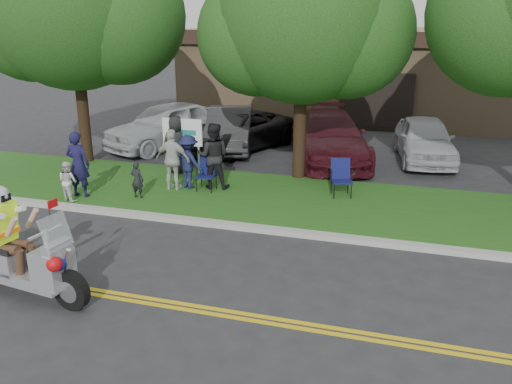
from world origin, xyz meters
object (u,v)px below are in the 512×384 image
(trike_scooter, at_px, (11,257))
(lawn_chair_b, at_px, (341,175))
(spectator_adult_mid, at_px, (213,156))
(parked_car_far_right, at_px, (425,139))
(parked_car_mid, at_px, (235,131))
(parked_car_left, at_px, (230,129))
(spectator_adult_left, at_px, (78,164))
(parked_car_right, at_px, (329,137))
(spectator_adult_right, at_px, (173,160))
(lawn_chair_a, at_px, (207,171))
(parked_car_far_left, at_px, (167,125))

(trike_scooter, distance_m, lawn_chair_b, 8.22)
(spectator_adult_mid, xyz_separation_m, parked_car_far_right, (5.50, 5.09, -0.28))
(lawn_chair_b, bearing_deg, spectator_adult_mid, 166.06)
(trike_scooter, relative_size, parked_car_mid, 0.61)
(parked_car_left, relative_size, parked_car_mid, 0.90)
(trike_scooter, relative_size, parked_car_left, 0.68)
(spectator_adult_left, height_order, parked_car_right, spectator_adult_left)
(parked_car_mid, relative_size, parked_car_right, 0.91)
(spectator_adult_right, distance_m, parked_car_far_right, 8.55)
(lawn_chair_b, xyz_separation_m, spectator_adult_right, (-4.43, -0.81, 0.28))
(spectator_adult_right, bearing_deg, parked_car_far_right, -139.11)
(lawn_chair_a, height_order, parked_car_right, parked_car_right)
(spectator_adult_mid, xyz_separation_m, parked_car_mid, (-1.00, 4.72, -0.32))
(parked_car_far_right, bearing_deg, parked_car_right, -172.72)
(parked_car_right, bearing_deg, spectator_adult_right, -144.49)
(spectator_adult_left, distance_m, parked_car_right, 8.12)
(spectator_adult_right, relative_size, parked_car_left, 0.37)
(parked_car_far_left, distance_m, parked_car_mid, 2.53)
(lawn_chair_b, xyz_separation_m, parked_car_far_right, (2.07, 4.75, 0.07))
(spectator_adult_mid, distance_m, parked_car_far_right, 7.50)
(lawn_chair_b, bearing_deg, trike_scooter, -144.57)
(spectator_adult_left, height_order, spectator_adult_mid, spectator_adult_mid)
(trike_scooter, distance_m, parked_car_mid, 11.12)
(lawn_chair_a, bearing_deg, parked_car_mid, 100.04)
(lawn_chair_a, distance_m, parked_car_far_right, 7.71)
(spectator_adult_mid, relative_size, parked_car_mid, 0.36)
(spectator_adult_right, bearing_deg, parked_car_right, -125.98)
(lawn_chair_a, distance_m, spectator_adult_mid, 0.44)
(spectator_adult_mid, xyz_separation_m, parked_car_far_left, (-3.50, 4.35, -0.18))
(trike_scooter, xyz_separation_m, parked_car_far_left, (-2.23, 10.75, 0.14))
(spectator_adult_mid, bearing_deg, parked_car_left, -86.01)
(trike_scooter, bearing_deg, parked_car_left, 97.87)
(parked_car_left, distance_m, parked_car_mid, 0.23)
(parked_car_left, height_order, parked_car_right, parked_car_right)
(lawn_chair_b, bearing_deg, parked_car_left, 116.68)
(lawn_chair_b, distance_m, parked_car_left, 6.43)
(parked_car_left, relative_size, parked_car_far_right, 1.05)
(trike_scooter, xyz_separation_m, lawn_chair_a, (1.16, 6.20, -0.06))
(lawn_chair_a, bearing_deg, parked_car_far_left, 126.50)
(parked_car_far_left, xyz_separation_m, parked_car_left, (2.28, 0.44, -0.09))
(spectator_adult_right, distance_m, parked_car_far_left, 5.43)
(trike_scooter, height_order, spectator_adult_mid, trike_scooter)
(parked_car_right, bearing_deg, parked_car_mid, 153.69)
(lawn_chair_b, relative_size, parked_car_mid, 0.20)
(lawn_chair_b, relative_size, spectator_adult_mid, 0.54)
(parked_car_left, bearing_deg, lawn_chair_a, -91.99)
(lawn_chair_a, distance_m, spectator_adult_left, 3.36)
(lawn_chair_a, bearing_deg, spectator_adult_left, -153.30)
(parked_car_right, distance_m, parked_car_far_right, 3.17)
(spectator_adult_mid, distance_m, parked_car_far_left, 5.58)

